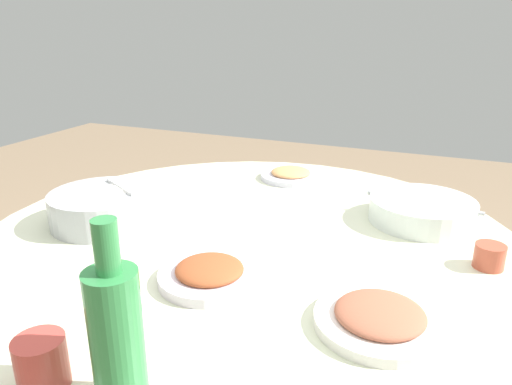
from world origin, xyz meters
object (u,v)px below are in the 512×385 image
Objects in this scene: round_dining_table at (248,280)px; green_bottle at (116,335)px; dish_shrimp at (291,175)px; dish_tofu_braise at (380,318)px; rice_bowl at (104,207)px; dish_stirfry at (210,273)px; soup_bowl at (422,211)px; tea_cup_far at (42,363)px; tea_cup_near at (489,256)px.

green_bottle is at bearing 96.28° from round_dining_table.
dish_tofu_braise is (-0.39, 0.70, 0.00)m from dish_shrimp.
rice_bowl is 0.73m from dish_tofu_braise.
dish_tofu_braise is (-0.35, 0.25, 0.14)m from round_dining_table.
round_dining_table is 0.27m from dish_stirfry.
tea_cup_far is at bearing 61.98° from soup_bowl.
soup_bowl is at bearing -53.37° from tea_cup_near.
dish_stirfry is at bearing 95.39° from dish_shrimp.
tea_cup_near reaches higher than dish_tofu_braise.
green_bottle reaches higher than tea_cup_far.
green_bottle reaches higher than tea_cup_near.
dish_tofu_braise is 2.92× the size of tea_cup_far.
dish_stirfry is at bearing 94.44° from round_dining_table.
tea_cup_far is (0.58, 0.61, 0.01)m from tea_cup_near.
round_dining_table is 6.34× the size of dish_stirfry.
rice_bowl is 3.51× the size of tea_cup_far.
dish_stirfry reaches higher than dish_shrimp.
dish_tofu_braise is 0.33m from dish_stirfry.
round_dining_table is 4.87× the size of rice_bowl.
tea_cup_near reaches higher than round_dining_table.
green_bottle is 0.76m from tea_cup_near.
round_dining_table is 0.47m from soup_bowl.
round_dining_table is at bearing -36.03° from dish_tofu_braise.
dish_tofu_braise is 1.08× the size of dish_stirfry.
soup_bowl reaches higher than round_dining_table.
round_dining_table is 17.11× the size of tea_cup_far.
green_bottle is at bearing 131.07° from rice_bowl.
tea_cup_near is at bearing -172.72° from rice_bowl.
round_dining_table is 4.85× the size of green_bottle.
tea_cup_near is (-0.57, 0.41, 0.01)m from dish_shrimp.
round_dining_table is at bearing 4.58° from tea_cup_near.
tea_cup_far reaches higher than dish_stirfry.
green_bottle is (0.28, 0.30, 0.09)m from dish_tofu_braise.
dish_stirfry reaches higher than dish_tofu_braise.
dish_stirfry is at bearing -4.19° from dish_tofu_braise.
rice_bowl is at bearing -48.93° from green_bottle.
dish_tofu_braise is at bearing 165.63° from rice_bowl.
soup_bowl is at bearing -127.01° from dish_stirfry.
rice_bowl is at bearing 11.11° from round_dining_table.
round_dining_table is 0.54m from tea_cup_near.
green_bottle is at bearing 52.43° from tea_cup_near.
rice_bowl is at bearing -22.55° from dish_stirfry.
green_bottle is at bearing 97.55° from dish_stirfry.
tea_cup_near is (-0.52, -0.04, 0.15)m from round_dining_table.
green_bottle reaches higher than round_dining_table.
tea_cup_far is at bearing 77.15° from dish_stirfry.
tea_cup_far is (0.43, 0.81, 0.01)m from soup_bowl.
tea_cup_far is (0.06, 0.57, 0.16)m from round_dining_table.
dish_stirfry is at bearing 52.99° from soup_bowl.
dish_shrimp is at bearing -90.79° from tea_cup_far.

